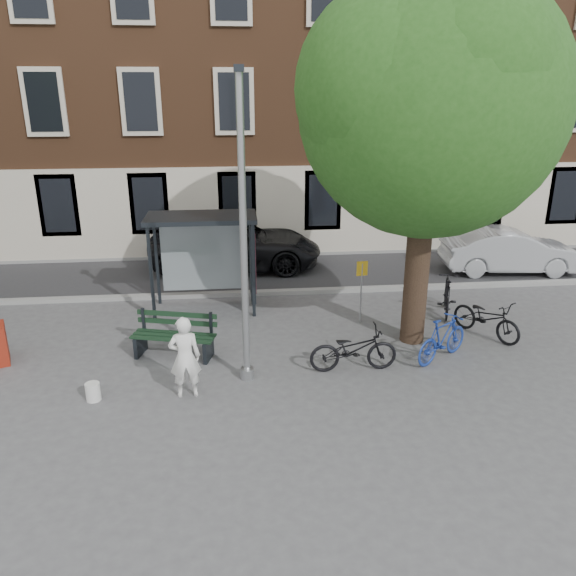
% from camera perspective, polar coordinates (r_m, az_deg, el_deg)
% --- Properties ---
extents(ground, '(90.00, 90.00, 0.00)m').
position_cam_1_polar(ground, '(11.91, -4.16, -9.13)').
color(ground, '#4C4C4F').
rests_on(ground, ground).
extents(road, '(40.00, 4.00, 0.01)m').
position_cam_1_polar(road, '(18.36, -4.89, 1.43)').
color(road, '#28282B').
rests_on(road, ground).
extents(curb_near, '(40.00, 0.25, 0.12)m').
position_cam_1_polar(curb_near, '(16.45, -4.74, -0.56)').
color(curb_near, gray).
rests_on(curb_near, ground).
extents(curb_far, '(40.00, 0.25, 0.12)m').
position_cam_1_polar(curb_far, '(20.25, -5.01, 3.34)').
color(curb_far, gray).
rests_on(curb_far, ground).
extents(building_row, '(30.00, 8.00, 14.00)m').
position_cam_1_polar(building_row, '(23.48, -5.75, 22.69)').
color(building_row, brown).
rests_on(building_row, ground).
extents(lamppost, '(0.28, 0.35, 6.11)m').
position_cam_1_polar(lamppost, '(10.85, -4.52, 3.86)').
color(lamppost, '#9EA0A3').
rests_on(lamppost, ground).
extents(tree_right, '(5.76, 5.60, 8.20)m').
position_cam_1_polar(tree_right, '(12.56, 14.59, 18.57)').
color(tree_right, black).
rests_on(tree_right, ground).
extents(bus_shelter, '(2.85, 1.45, 2.62)m').
position_cam_1_polar(bus_shelter, '(15.04, -7.18, 4.84)').
color(bus_shelter, '#1E2328').
rests_on(bus_shelter, ground).
extents(painter, '(0.64, 0.46, 1.67)m').
position_cam_1_polar(painter, '(11.06, -10.43, -6.93)').
color(painter, white).
rests_on(painter, ground).
extents(bench, '(1.96, 1.06, 0.96)m').
position_cam_1_polar(bench, '(12.90, -11.46, -4.94)').
color(bench, '#1E2328').
rests_on(bench, ground).
extents(bike_a, '(1.88, 0.67, 0.98)m').
position_cam_1_polar(bike_a, '(12.06, 6.66, -6.20)').
color(bike_a, black).
rests_on(bike_a, ground).
extents(bike_b, '(1.67, 1.36, 1.02)m').
position_cam_1_polar(bike_b, '(12.89, 15.42, -4.97)').
color(bike_b, navy).
rests_on(bike_b, ground).
extents(bike_c, '(1.51, 1.91, 0.97)m').
position_cam_1_polar(bike_c, '(14.40, 19.53, -2.87)').
color(bike_c, black).
rests_on(bike_c, ground).
extents(bike_d, '(1.02, 1.79, 1.04)m').
position_cam_1_polar(bike_d, '(15.53, 15.85, -0.71)').
color(bike_d, black).
rests_on(bike_d, ground).
extents(car_dark, '(5.78, 2.89, 1.57)m').
position_cam_1_polar(car_dark, '(18.88, -5.31, 4.41)').
color(car_dark, black).
rests_on(car_dark, ground).
extents(car_silver, '(4.45, 1.92, 1.43)m').
position_cam_1_polar(car_silver, '(19.71, 21.61, 3.52)').
color(car_silver, '#B0B3B8').
rests_on(car_silver, ground).
extents(bucket_c, '(0.30, 0.30, 0.36)m').
position_cam_1_polar(bucket_c, '(11.67, -19.20, -9.93)').
color(bucket_c, silver).
rests_on(bucket_c, ground).
extents(notice_sign, '(0.28, 0.06, 1.65)m').
position_cam_1_polar(notice_sign, '(14.27, 7.49, 0.77)').
color(notice_sign, '#9EA0A3').
rests_on(notice_sign, ground).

